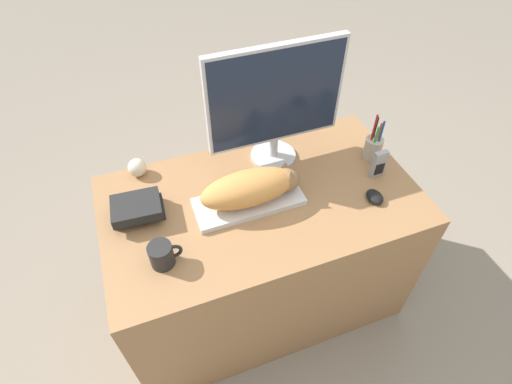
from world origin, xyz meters
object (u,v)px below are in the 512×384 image
(coffee_mug, at_px, (162,255))
(baseball, at_px, (137,168))
(keyboard, at_px, (249,202))
(pen_cup, at_px, (373,147))
(cat, at_px, (253,187))
(monitor, at_px, (276,101))
(computer_mouse, at_px, (375,197))
(book_stack, at_px, (137,209))
(phone, at_px, (379,164))

(coffee_mug, relative_size, baseball, 1.50)
(keyboard, xyz_separation_m, pen_cup, (0.58, 0.07, 0.04))
(cat, bearing_deg, baseball, 141.30)
(monitor, xyz_separation_m, coffee_mug, (-0.55, -0.37, -0.24))
(monitor, distance_m, coffee_mug, 0.70)
(coffee_mug, bearing_deg, keyboard, 22.85)
(computer_mouse, height_order, baseball, baseball)
(cat, relative_size, monitor, 0.71)
(cat, relative_size, book_stack, 1.99)
(computer_mouse, height_order, pen_cup, pen_cup)
(coffee_mug, bearing_deg, book_stack, 101.14)
(cat, relative_size, coffee_mug, 3.44)
(coffee_mug, bearing_deg, monitor, 33.82)
(cat, height_order, computer_mouse, cat)
(cat, height_order, monitor, monitor)
(keyboard, distance_m, pen_cup, 0.59)
(monitor, bearing_deg, pen_cup, -20.13)
(monitor, bearing_deg, book_stack, -167.66)
(baseball, bearing_deg, keyboard, -40.16)
(keyboard, bearing_deg, cat, 0.00)
(keyboard, height_order, book_stack, book_stack)
(cat, height_order, book_stack, cat)
(pen_cup, height_order, baseball, pen_cup)
(baseball, xyz_separation_m, book_stack, (-0.03, -0.23, 0.00))
(baseball, distance_m, phone, 0.98)
(baseball, height_order, phone, phone)
(monitor, bearing_deg, phone, -34.91)
(cat, bearing_deg, coffee_mug, -158.23)
(book_stack, bearing_deg, computer_mouse, -15.09)
(computer_mouse, bearing_deg, pen_cup, 61.62)
(phone, bearing_deg, cat, 176.54)
(computer_mouse, height_order, book_stack, book_stack)
(keyboard, height_order, baseball, baseball)
(baseball, xyz_separation_m, phone, (0.91, -0.34, 0.02))
(pen_cup, distance_m, book_stack, 0.99)
(keyboard, bearing_deg, pen_cup, 7.01)
(monitor, relative_size, coffee_mug, 4.85)
(monitor, height_order, computer_mouse, monitor)
(keyboard, bearing_deg, phone, -3.33)
(book_stack, bearing_deg, baseball, 81.24)
(phone, height_order, book_stack, phone)
(keyboard, xyz_separation_m, coffee_mug, (-0.36, -0.15, 0.03))
(cat, xyz_separation_m, pen_cup, (0.56, 0.07, -0.03))
(computer_mouse, distance_m, coffee_mug, 0.82)
(book_stack, bearing_deg, pen_cup, -0.83)
(computer_mouse, xyz_separation_m, phone, (0.08, 0.12, 0.04))
(keyboard, bearing_deg, monitor, 48.71)
(pen_cup, bearing_deg, coffee_mug, -166.70)
(coffee_mug, relative_size, pen_cup, 0.51)
(phone, relative_size, book_stack, 0.62)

